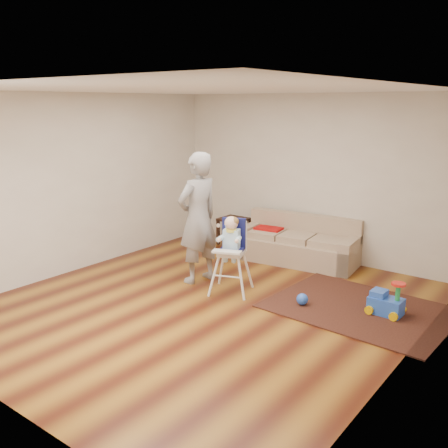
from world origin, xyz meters
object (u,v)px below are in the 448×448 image
Objects in this scene: adult at (198,218)px; high_chair at (231,256)px; ride_on_toy at (386,297)px; sofa at (297,240)px; toy_ball at (302,299)px; side_table at (235,231)px.

high_chair is at bearing 92.70° from adult.
ride_on_toy is 0.40× the size of high_chair.
high_chair is 0.57× the size of adult.
ride_on_toy is at bearing -6.38° from high_chair.
ride_on_toy is 2.75m from adult.
high_chair is at bearing -98.91° from sofa.
ride_on_toy reaches higher than toy_ball.
side_table is 0.26× the size of adult.
sofa is 1.89m from adult.
ride_on_toy is at bearing 21.18° from toy_ball.
adult is (-2.62, -0.45, 0.71)m from ride_on_toy.
adult is at bearing -177.33° from toy_ball.
toy_ball is 0.08× the size of adult.
toy_ball is 1.88m from adult.
ride_on_toy is 2.06m from high_chair.
side_table is 3.27× the size of toy_ball.
adult reaches higher than ride_on_toy.
ride_on_toy is at bearing -39.02° from sofa.
adult is (-1.67, -0.08, 0.85)m from toy_ball.
toy_ball is at bearing -37.19° from side_table.
adult reaches higher than sofa.
ride_on_toy is 0.23× the size of adult.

